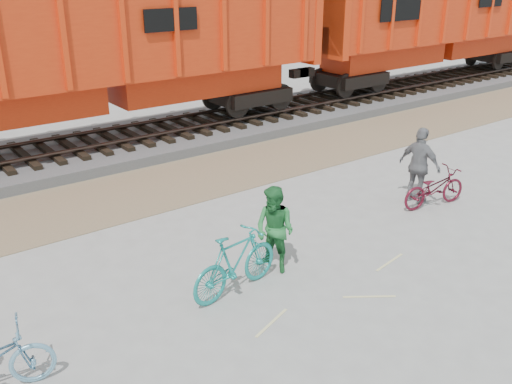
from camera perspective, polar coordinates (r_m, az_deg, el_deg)
ground at (r=10.27m, az=3.22°, el=-8.97°), size 120.00×120.00×0.00m
gravel_strip at (r=14.47m, az=-10.81°, el=0.25°), size 120.00×3.00×0.02m
ballast_bed at (r=17.48m, az=-15.99°, el=4.09°), size 120.00×4.00×0.30m
track at (r=17.39m, az=-16.10°, el=5.10°), size 120.00×2.60×0.24m
hopper_car_center at (r=17.07m, az=-15.20°, el=13.63°), size 14.00×3.13×4.65m
hopper_car_right at (r=26.54m, az=17.55°, el=16.15°), size 14.00×3.13×4.65m
bicycle_teal at (r=9.71m, az=-2.06°, el=-7.08°), size 1.93×0.80×1.13m
bicycle_maroon at (r=13.75m, az=17.40°, el=0.40°), size 1.79×0.89×0.90m
person_man at (r=10.27m, az=1.89°, el=-3.81°), size 0.81×0.93×1.62m
person_woman at (r=13.74m, az=16.04°, el=2.55°), size 0.55×1.10×1.80m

